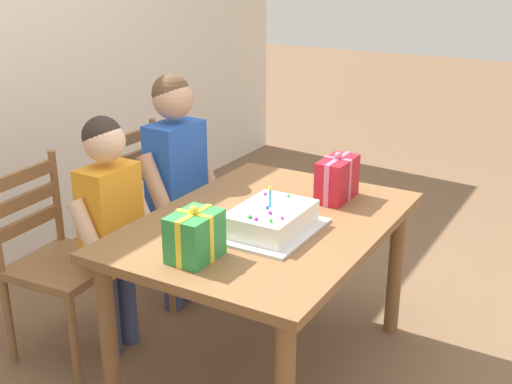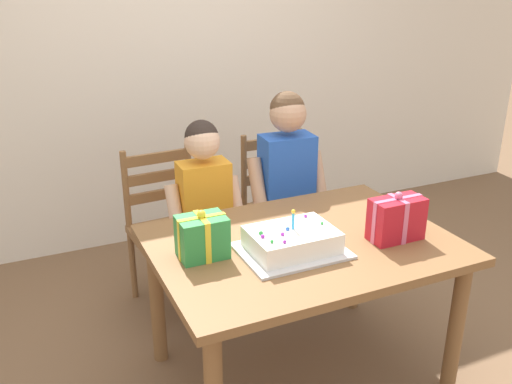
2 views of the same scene
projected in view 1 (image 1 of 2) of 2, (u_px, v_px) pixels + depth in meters
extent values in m
plane|color=brown|center=(266.00, 365.00, 2.98)|extent=(20.00, 20.00, 0.00)
cube|color=brown|center=(266.00, 225.00, 2.73)|extent=(1.31, 0.95, 0.04)
cylinder|color=brown|center=(395.00, 269.00, 3.14)|extent=(0.07, 0.07, 0.68)
cylinder|color=brown|center=(109.00, 337.00, 2.58)|extent=(0.07, 0.07, 0.68)
cylinder|color=brown|center=(254.00, 235.00, 3.51)|extent=(0.07, 0.07, 0.68)
cube|color=silver|center=(271.00, 230.00, 2.61)|extent=(0.44, 0.34, 0.01)
cube|color=white|center=(271.00, 218.00, 2.60)|extent=(0.36, 0.26, 0.09)
cylinder|color=#33ADE5|center=(270.00, 199.00, 2.58)|extent=(0.01, 0.01, 0.07)
sphere|color=yellow|center=(270.00, 188.00, 2.56)|extent=(0.02, 0.02, 0.02)
sphere|color=purple|center=(265.00, 194.00, 2.72)|extent=(0.02, 0.02, 0.02)
sphere|color=purple|center=(256.00, 219.00, 2.46)|extent=(0.02, 0.02, 0.02)
sphere|color=green|center=(250.00, 217.00, 2.48)|extent=(0.02, 0.02, 0.02)
sphere|color=green|center=(271.00, 221.00, 2.44)|extent=(0.01, 0.01, 0.01)
sphere|color=blue|center=(267.00, 208.00, 2.57)|extent=(0.02, 0.02, 0.02)
sphere|color=purple|center=(270.00, 213.00, 2.52)|extent=(0.02, 0.02, 0.02)
sphere|color=purple|center=(282.00, 218.00, 2.47)|extent=(0.01, 0.01, 0.01)
sphere|color=green|center=(288.00, 196.00, 2.69)|extent=(0.01, 0.01, 0.01)
cube|color=red|center=(337.00, 179.00, 2.93)|extent=(0.24, 0.12, 0.19)
cube|color=#DB668E|center=(337.00, 179.00, 2.93)|extent=(0.24, 0.02, 0.20)
cube|color=#DB668E|center=(337.00, 179.00, 2.93)|extent=(0.02, 0.13, 0.20)
sphere|color=#DB668E|center=(338.00, 156.00, 2.89)|extent=(0.04, 0.04, 0.04)
cube|color=#2D8E42|center=(195.00, 236.00, 2.35)|extent=(0.20, 0.15, 0.18)
cube|color=yellow|center=(195.00, 236.00, 2.35)|extent=(0.20, 0.02, 0.18)
cube|color=yellow|center=(195.00, 236.00, 2.35)|extent=(0.02, 0.15, 0.18)
sphere|color=yellow|center=(194.00, 210.00, 2.32)|extent=(0.04, 0.04, 0.04)
cube|color=brown|center=(65.00, 266.00, 2.93)|extent=(0.45, 0.45, 0.04)
cylinder|color=brown|center=(128.00, 302.00, 3.09)|extent=(0.04, 0.04, 0.43)
cylinder|color=brown|center=(74.00, 342.00, 2.77)|extent=(0.04, 0.04, 0.43)
cylinder|color=brown|center=(67.00, 285.00, 3.25)|extent=(0.04, 0.04, 0.43)
cylinder|color=brown|center=(9.00, 321.00, 2.93)|extent=(0.04, 0.04, 0.43)
cylinder|color=brown|center=(56.00, 196.00, 3.08)|extent=(0.04, 0.04, 0.45)
cube|color=brown|center=(29.00, 223.00, 2.95)|extent=(0.36, 0.05, 0.06)
cube|color=brown|center=(26.00, 200.00, 2.91)|extent=(0.36, 0.05, 0.06)
cube|color=brown|center=(23.00, 176.00, 2.87)|extent=(0.36, 0.05, 0.06)
cube|color=brown|center=(162.00, 215.00, 3.51)|extent=(0.42, 0.42, 0.04)
cylinder|color=brown|center=(212.00, 248.00, 3.66)|extent=(0.04, 0.04, 0.43)
cylinder|color=brown|center=(171.00, 275.00, 3.35)|extent=(0.04, 0.04, 0.43)
cylinder|color=brown|center=(159.00, 235.00, 3.83)|extent=(0.04, 0.04, 0.43)
cylinder|color=brown|center=(115.00, 259.00, 3.53)|extent=(0.04, 0.04, 0.43)
cylinder|color=brown|center=(154.00, 157.00, 3.67)|extent=(0.04, 0.04, 0.45)
cylinder|color=brown|center=(108.00, 176.00, 3.36)|extent=(0.04, 0.04, 0.45)
cube|color=brown|center=(133.00, 178.00, 3.54)|extent=(0.36, 0.02, 0.06)
cube|color=brown|center=(132.00, 158.00, 3.50)|extent=(0.36, 0.02, 0.06)
cube|color=brown|center=(130.00, 138.00, 3.46)|extent=(0.36, 0.02, 0.06)
cylinder|color=#38426B|center=(188.00, 259.00, 3.49)|extent=(0.10, 0.10, 0.47)
cylinder|color=#38426B|center=(172.00, 268.00, 3.38)|extent=(0.10, 0.10, 0.47)
cube|color=blue|center=(176.00, 174.00, 3.26)|extent=(0.30, 0.20, 0.53)
cylinder|color=tan|center=(204.00, 170.00, 3.39)|extent=(0.09, 0.23, 0.36)
cylinder|color=tan|center=(157.00, 189.00, 3.11)|extent=(0.09, 0.23, 0.36)
sphere|color=tan|center=(173.00, 99.00, 3.13)|extent=(0.20, 0.20, 0.20)
sphere|color=brown|center=(171.00, 93.00, 3.12)|extent=(0.19, 0.19, 0.19)
cylinder|color=#38426B|center=(127.00, 302.00, 3.09)|extent=(0.09, 0.09, 0.43)
cylinder|color=#38426B|center=(109.00, 313.00, 3.00)|extent=(0.09, 0.09, 0.43)
cube|color=orange|center=(111.00, 218.00, 2.89)|extent=(0.27, 0.17, 0.49)
cylinder|color=#E0B293|center=(141.00, 211.00, 3.01)|extent=(0.08, 0.20, 0.32)
cylinder|color=#E0B293|center=(89.00, 236.00, 2.74)|extent=(0.08, 0.20, 0.32)
sphere|color=#E0B293|center=(104.00, 141.00, 2.76)|extent=(0.18, 0.18, 0.18)
sphere|color=#2D231E|center=(102.00, 136.00, 2.76)|extent=(0.17, 0.17, 0.17)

